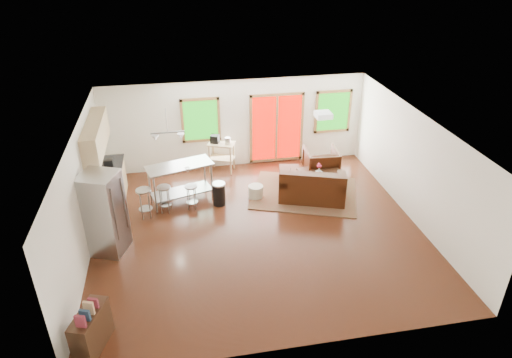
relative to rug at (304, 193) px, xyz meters
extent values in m
cube|color=black|center=(-1.53, -1.45, -0.02)|extent=(7.50, 7.00, 0.02)
cube|color=white|center=(-1.53, -1.45, 2.60)|extent=(7.50, 7.00, 0.02)
cube|color=white|center=(-1.53, 2.06, 1.29)|extent=(7.50, 0.02, 2.60)
cube|color=white|center=(-5.29, -1.45, 1.29)|extent=(0.02, 7.00, 2.60)
cube|color=white|center=(2.23, -1.45, 1.29)|extent=(0.02, 7.00, 2.60)
cube|color=white|center=(-1.53, -4.96, 1.29)|extent=(7.50, 0.02, 2.60)
cube|color=#0F510B|center=(-2.53, 2.01, 1.49)|extent=(0.94, 0.02, 1.14)
cube|color=olive|center=(-2.53, 2.01, 2.10)|extent=(1.10, 0.05, 0.08)
cube|color=olive|center=(-2.53, 2.01, 0.88)|extent=(1.10, 0.05, 0.08)
cube|color=olive|center=(-3.04, 2.01, 1.49)|extent=(0.08, 0.05, 1.30)
cube|color=olive|center=(-2.02, 2.01, 1.49)|extent=(0.08, 0.05, 1.30)
cube|color=#A70600|center=(-0.33, 2.01, 1.09)|extent=(1.44, 0.02, 1.94)
cube|color=olive|center=(-0.33, 2.01, 2.10)|extent=(1.60, 0.05, 0.08)
cube|color=olive|center=(-0.33, 2.01, 0.08)|extent=(1.60, 0.05, 0.08)
cube|color=olive|center=(-1.09, 2.01, 1.09)|extent=(0.08, 0.05, 2.10)
cube|color=olive|center=(0.43, 2.01, 1.09)|extent=(0.08, 0.05, 2.10)
cube|color=olive|center=(-0.33, 2.01, 1.09)|extent=(0.08, 0.05, 1.94)
cube|color=#0F510B|center=(1.37, 2.01, 1.49)|extent=(0.94, 0.02, 1.14)
cube|color=olive|center=(1.37, 2.01, 2.10)|extent=(1.10, 0.05, 0.08)
cube|color=olive|center=(1.37, 2.01, 0.88)|extent=(1.10, 0.05, 0.08)
cube|color=olive|center=(0.86, 2.01, 1.49)|extent=(0.08, 0.05, 1.30)
cube|color=olive|center=(1.88, 2.01, 1.49)|extent=(0.08, 0.05, 1.30)
cube|color=#455833|center=(0.00, 0.00, 0.00)|extent=(3.26, 2.88, 0.03)
cube|color=black|center=(0.13, -0.27, 0.22)|extent=(1.90, 1.45, 0.47)
cube|color=black|center=(0.01, -0.61, 0.67)|extent=(1.66, 0.76, 0.42)
cube|color=black|center=(-0.56, -0.03, 0.55)|extent=(0.52, 0.97, 0.18)
cube|color=black|center=(0.81, -0.51, 0.55)|extent=(0.52, 0.97, 0.18)
cube|color=black|center=(-0.20, -0.10, 0.52)|extent=(0.86, 0.81, 0.13)
cube|color=black|center=(0.49, -0.34, 0.52)|extent=(0.86, 0.81, 0.13)
cube|color=#311E11|center=(0.54, 0.43, 0.41)|extent=(1.23, 0.90, 0.04)
cube|color=#311E11|center=(0.14, 0.09, 0.19)|extent=(0.08, 0.08, 0.40)
cube|color=#311E11|center=(1.05, 0.29, 0.19)|extent=(0.08, 0.08, 0.40)
cube|color=#311E11|center=(0.03, 0.57, 0.19)|extent=(0.08, 0.08, 0.40)
cube|color=#311E11|center=(0.95, 0.77, 0.19)|extent=(0.08, 0.08, 0.40)
imported|color=black|center=(0.71, 0.88, 0.45)|extent=(0.95, 0.90, 0.92)
cube|color=black|center=(-0.21, 0.82, 0.17)|extent=(0.64, 0.64, 0.36)
cylinder|color=beige|center=(-1.32, 0.04, 0.16)|extent=(0.41, 0.41, 0.34)
imported|color=silver|center=(0.44, 0.22, 0.48)|extent=(0.22, 0.23, 0.20)
sphere|color=#CD2952|center=(0.47, 0.23, 0.64)|extent=(0.08, 0.08, 0.08)
sphere|color=#CD2952|center=(0.40, 0.20, 0.67)|extent=(0.08, 0.08, 0.08)
sphere|color=#CD2952|center=(0.44, 0.26, 0.69)|extent=(0.08, 0.08, 0.08)
imported|color=maroon|center=(0.68, 0.24, 0.55)|extent=(0.24, 0.09, 0.32)
cube|color=tan|center=(-4.98, 0.25, 0.44)|extent=(0.60, 2.20, 0.90)
cube|color=black|center=(-4.98, 0.25, 0.91)|extent=(0.64, 2.24, 0.04)
cube|color=tan|center=(-5.10, 0.25, 1.94)|extent=(0.36, 2.20, 0.70)
cylinder|color=#B7BABC|center=(-4.98, -0.25, 1.02)|extent=(0.12, 0.12, 0.18)
cube|color=black|center=(-4.98, 0.65, 1.03)|extent=(0.22, 0.18, 0.20)
cube|color=#B7BABC|center=(-4.88, -1.57, 0.92)|extent=(0.95, 0.94, 1.86)
cube|color=gray|center=(-4.54, -1.70, 0.92)|extent=(0.26, 0.64, 1.82)
cylinder|color=gray|center=(-4.60, -1.92, 1.07)|extent=(0.03, 0.03, 1.24)
cylinder|color=gray|center=(-4.44, -1.50, 1.07)|extent=(0.03, 0.03, 1.24)
cube|color=#B7BABC|center=(-3.22, 0.22, 1.00)|extent=(1.76, 1.09, 0.04)
cube|color=gray|center=(-3.22, 0.22, 0.26)|extent=(1.63, 0.97, 0.03)
cylinder|color=gray|center=(-3.87, -0.23, 0.48)|extent=(0.05, 0.05, 1.00)
cylinder|color=gray|center=(-2.44, 0.18, 0.48)|extent=(0.05, 0.05, 1.00)
cylinder|color=gray|center=(-4.01, 0.25, 0.48)|extent=(0.05, 0.05, 1.00)
cylinder|color=gray|center=(-2.58, 0.67, 0.48)|extent=(0.05, 0.05, 1.00)
imported|color=white|center=(-3.04, 0.01, 1.00)|extent=(0.15, 0.14, 0.13)
cylinder|color=#B7BABC|center=(-4.12, -0.39, 0.73)|extent=(0.40, 0.40, 0.04)
cylinder|color=gray|center=(-4.04, -0.28, 0.35)|extent=(0.03, 0.03, 0.72)
cylinder|color=gray|center=(-4.23, -0.30, 0.35)|extent=(0.03, 0.03, 0.72)
cylinder|color=gray|center=(-4.21, -0.50, 0.35)|extent=(0.03, 0.03, 0.72)
cylinder|color=gray|center=(-4.01, -0.47, 0.35)|extent=(0.03, 0.03, 0.72)
cylinder|color=gray|center=(-4.12, -0.39, 0.22)|extent=(0.37, 0.37, 0.02)
cylinder|color=#B7BABC|center=(-3.65, -0.24, 0.68)|extent=(0.38, 0.38, 0.04)
cylinder|color=gray|center=(-3.55, -0.16, 0.32)|extent=(0.03, 0.03, 0.67)
cylinder|color=gray|center=(-3.73, -0.13, 0.32)|extent=(0.03, 0.03, 0.67)
cylinder|color=gray|center=(-3.75, -0.31, 0.32)|extent=(0.03, 0.03, 0.67)
cylinder|color=gray|center=(-3.57, -0.34, 0.32)|extent=(0.03, 0.03, 0.67)
cylinder|color=gray|center=(-3.65, -0.24, 0.20)|extent=(0.35, 0.35, 0.01)
cylinder|color=#B7BABC|center=(-2.99, -0.21, 0.62)|extent=(0.38, 0.38, 0.04)
cylinder|color=gray|center=(-2.89, -0.15, 0.30)|extent=(0.03, 0.03, 0.62)
cylinder|color=gray|center=(-3.05, -0.11, 0.30)|extent=(0.03, 0.03, 0.62)
cylinder|color=gray|center=(-3.09, -0.27, 0.30)|extent=(0.03, 0.03, 0.62)
cylinder|color=gray|center=(-2.93, -0.32, 0.30)|extent=(0.03, 0.03, 0.62)
cylinder|color=gray|center=(-2.99, -0.21, 0.19)|extent=(0.34, 0.34, 0.01)
cylinder|color=black|center=(-2.30, -0.12, 0.27)|extent=(0.34, 0.34, 0.57)
cylinder|color=#B7BABC|center=(-2.30, -0.12, 0.57)|extent=(0.35, 0.35, 0.05)
cube|color=tan|center=(-2.00, 1.72, 0.85)|extent=(0.85, 0.71, 0.04)
cube|color=tan|center=(-2.00, 1.72, 0.40)|extent=(0.80, 0.66, 0.03)
cube|color=tan|center=(-2.36, 1.67, 0.42)|extent=(0.05, 0.05, 0.87)
cube|color=tan|center=(-1.78, 1.43, 0.42)|extent=(0.05, 0.05, 0.87)
cube|color=tan|center=(-2.22, 2.01, 0.42)|extent=(0.05, 0.05, 0.87)
cube|color=tan|center=(-1.64, 1.78, 0.42)|extent=(0.05, 0.05, 0.87)
cube|color=black|center=(-2.17, 1.79, 0.98)|extent=(0.29, 0.28, 0.23)
cylinder|color=#B7BABC|center=(-1.83, 1.65, 0.96)|extent=(0.22, 0.22, 0.19)
cube|color=#311E11|center=(-4.88, -4.31, 0.36)|extent=(0.59, 0.91, 0.75)
cube|color=maroon|center=(-4.93, -4.59, 0.85)|extent=(0.18, 0.10, 0.23)
cube|color=navy|center=(-4.88, -4.46, 0.84)|extent=(0.18, 0.10, 0.21)
cube|color=tan|center=(-4.83, -4.32, 0.86)|extent=(0.18, 0.10, 0.24)
cube|color=maroon|center=(-4.79, -4.19, 0.83)|extent=(0.18, 0.10, 0.19)
cube|color=white|center=(0.07, -0.85, 2.52)|extent=(0.35, 0.35, 0.12)
cylinder|color=gray|center=(-3.43, 0.05, 2.29)|extent=(0.02, 0.02, 0.60)
cube|color=gray|center=(-3.43, 0.05, 1.99)|extent=(0.80, 0.04, 0.03)
cone|color=#B7BABC|center=(-3.73, 0.05, 1.87)|extent=(0.18, 0.18, 0.14)
cone|color=#B7BABC|center=(-3.13, 0.05, 1.87)|extent=(0.18, 0.18, 0.14)
camera|label=1|loc=(-3.19, -10.13, 6.14)|focal=32.00mm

